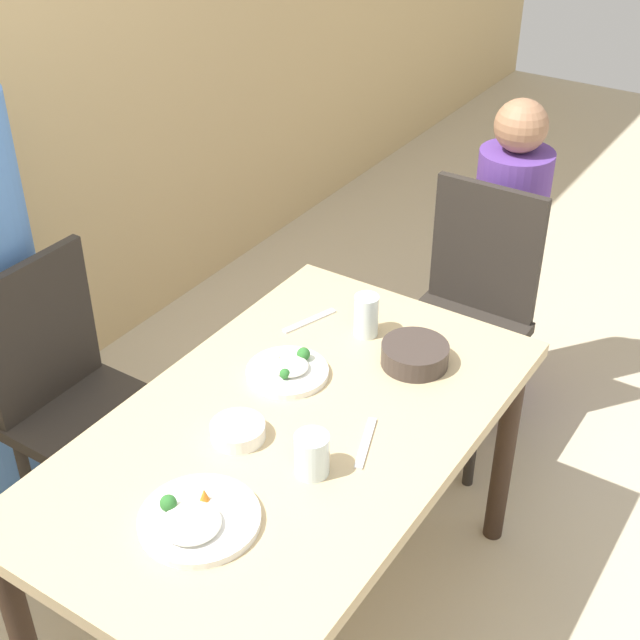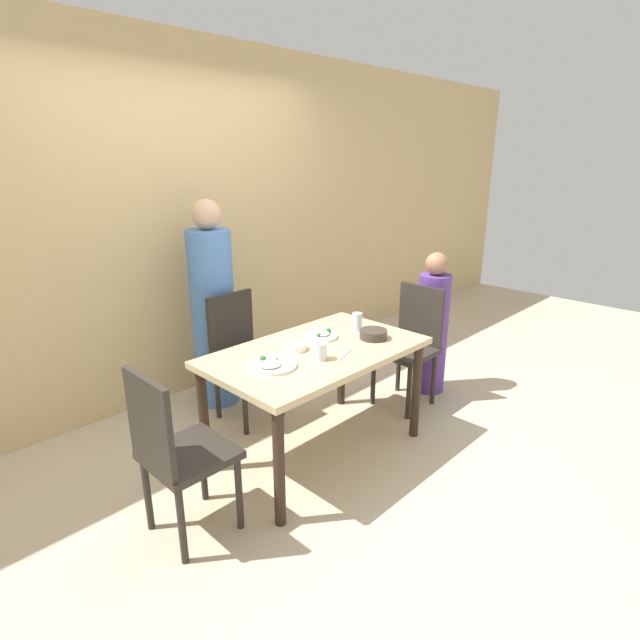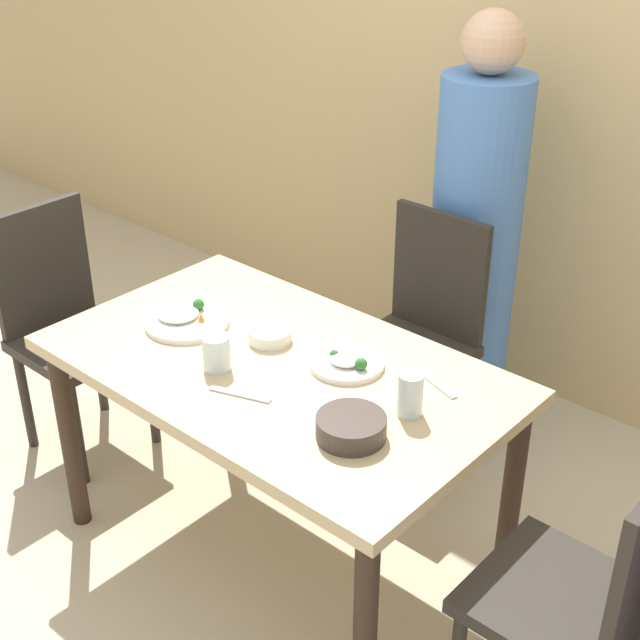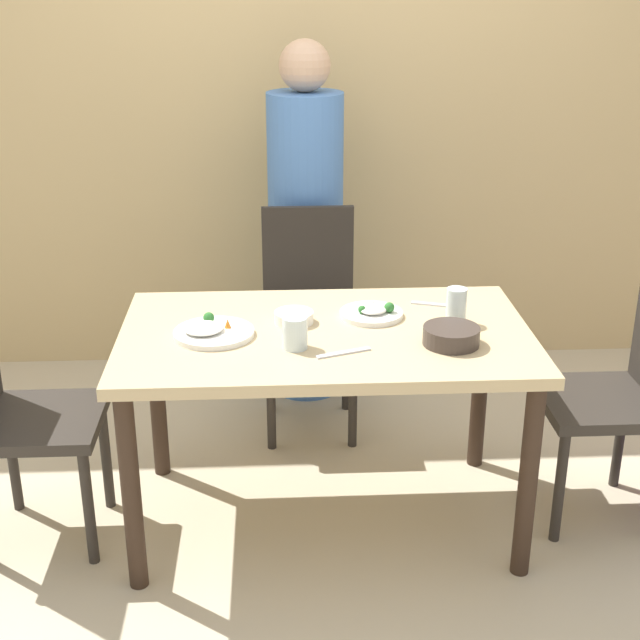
{
  "view_description": "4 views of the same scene",
  "coord_description": "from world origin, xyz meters",
  "views": [
    {
      "loc": [
        -1.34,
        -0.97,
        2.12
      ],
      "look_at": [
        0.13,
        -0.0,
        0.96
      ],
      "focal_mm": 50.0,
      "sensor_mm": 36.0,
      "label": 1
    },
    {
      "loc": [
        -2.02,
        -2.01,
        1.85
      ],
      "look_at": [
        -0.03,
        -0.06,
        0.93
      ],
      "focal_mm": 28.0,
      "sensor_mm": 36.0,
      "label": 2
    },
    {
      "loc": [
        1.54,
        -1.55,
        2.06
      ],
      "look_at": [
        0.08,
        0.1,
        0.85
      ],
      "focal_mm": 50.0,
      "sensor_mm": 36.0,
      "label": 3
    },
    {
      "loc": [
        -0.16,
        -2.7,
        1.84
      ],
      "look_at": [
        -0.01,
        0.08,
        0.73
      ],
      "focal_mm": 50.0,
      "sensor_mm": 36.0,
      "label": 4
    }
  ],
  "objects": [
    {
      "name": "glass_water_tall",
      "position": [
        -0.1,
        -0.13,
        0.78
      ],
      "size": [
        0.08,
        0.08,
        0.1
      ],
      "color": "silver",
      "rests_on": "dining_table"
    },
    {
      "name": "chair_child_spot",
      "position": [
        1.02,
        -0.01,
        0.5
      ],
      "size": [
        0.4,
        0.4,
        0.92
      ],
      "rotation": [
        0.0,
        0.0,
        -1.57
      ],
      "color": "#2D2823",
      "rests_on": "ground_plane"
    },
    {
      "name": "bowl_curry",
      "position": [
        0.39,
        -0.13,
        0.75
      ],
      "size": [
        0.18,
        0.18,
        0.06
      ],
      "color": "#3D332D",
      "rests_on": "dining_table"
    },
    {
      "name": "bowl_rice_small",
      "position": [
        -0.1,
        0.08,
        0.74
      ],
      "size": [
        0.13,
        0.13,
        0.04
      ],
      "color": "white",
      "rests_on": "dining_table"
    },
    {
      "name": "chair_empty_left",
      "position": [
        -1.02,
        -0.05,
        0.5
      ],
      "size": [
        0.4,
        0.4,
        0.92
      ],
      "rotation": [
        0.0,
        0.0,
        1.57
      ],
      "color": "#2D2823",
      "rests_on": "ground_plane"
    },
    {
      "name": "fork_steel",
      "position": [
        0.04,
        -0.19,
        0.73
      ],
      "size": [
        0.18,
        0.08,
        0.01
      ],
      "color": "silver",
      "rests_on": "dining_table"
    },
    {
      "name": "glass_water_short",
      "position": [
        0.44,
        0.05,
        0.78
      ],
      "size": [
        0.07,
        0.07,
        0.12
      ],
      "color": "silver",
      "rests_on": "dining_table"
    },
    {
      "name": "wall_back",
      "position": [
        0.0,
        1.45,
        1.35
      ],
      "size": [
        10.0,
        0.06,
        2.7
      ],
      "color": "tan",
      "rests_on": "ground_plane"
    },
    {
      "name": "chair_adult_spot",
      "position": [
        -0.02,
        0.74,
        0.5
      ],
      "size": [
        0.4,
        0.4,
        0.92
      ],
      "color": "#2D2823",
      "rests_on": "ground_plane"
    },
    {
      "name": "spoon_steel",
      "position": [
        0.41,
        0.21,
        0.73
      ],
      "size": [
        0.18,
        0.08,
        0.01
      ],
      "color": "silver",
      "rests_on": "dining_table"
    },
    {
      "name": "ground_plane",
      "position": [
        0.0,
        0.0,
        0.0
      ],
      "size": [
        10.0,
        10.0,
        0.0
      ],
      "primitive_type": "plane",
      "color": "beige"
    },
    {
      "name": "dining_table",
      "position": [
        0.0,
        0.0,
        0.64
      ],
      "size": [
        1.35,
        0.8,
        0.72
      ],
      "color": "tan",
      "rests_on": "ground_plane"
    },
    {
      "name": "plate_rice_adult",
      "position": [
        -0.37,
        -0.02,
        0.74
      ],
      "size": [
        0.26,
        0.26,
        0.05
      ],
      "color": "white",
      "rests_on": "dining_table"
    },
    {
      "name": "plate_rice_child",
      "position": [
        0.17,
        0.12,
        0.74
      ],
      "size": [
        0.22,
        0.22,
        0.05
      ],
      "color": "white",
      "rests_on": "dining_table"
    },
    {
      "name": "person_adult",
      "position": [
        -0.02,
        1.07,
        0.73
      ],
      "size": [
        0.33,
        0.33,
        1.56
      ],
      "color": "#5184D1",
      "rests_on": "ground_plane"
    }
  ]
}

